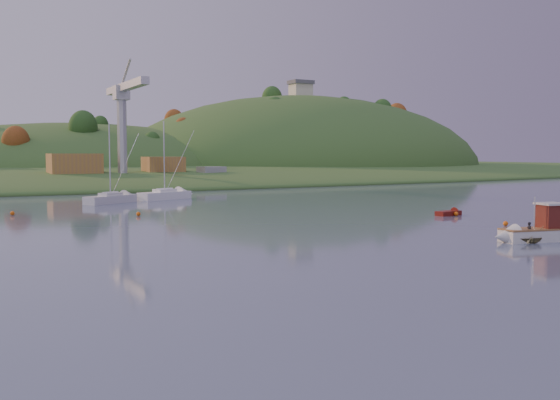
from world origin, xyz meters
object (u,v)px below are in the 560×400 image
sailboat_near (165,194)px  sailboat_far (111,198)px  canoe (529,238)px  red_tender (453,213)px  fishing_boat (530,230)px

sailboat_near → sailboat_far: (-9.33, -3.36, -0.04)m
sailboat_near → canoe: bearing=-101.6°
canoe → red_tender: red_tender is taller
fishing_boat → canoe: fishing_boat is taller
canoe → red_tender: (11.05, 19.64, -0.09)m
sailboat_near → sailboat_far: bearing=178.6°
sailboat_near → sailboat_far: sailboat_near is taller
red_tender → canoe: bearing=-124.6°
sailboat_near → sailboat_far: 9.92m
fishing_boat → sailboat_near: bearing=-67.3°
sailboat_near → canoe: sailboat_near is taller
sailboat_far → red_tender: (30.59, -37.18, -0.47)m
fishing_boat → canoe: size_ratio=1.97×
sailboat_far → sailboat_near: bearing=-9.5°
fishing_boat → red_tender: size_ratio=1.76×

